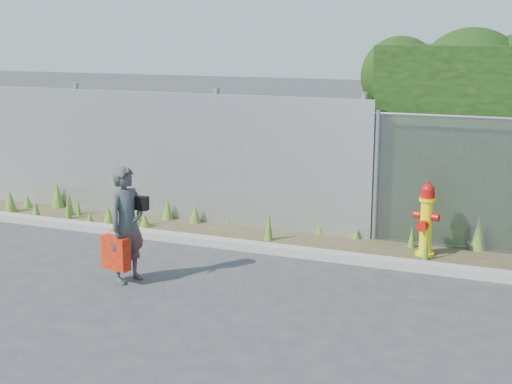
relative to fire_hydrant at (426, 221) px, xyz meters
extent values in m
plane|color=#37373A|center=(-1.92, -2.48, -0.54)|extent=(80.00, 80.00, 0.00)
cube|color=gray|center=(-1.92, -0.68, -0.48)|extent=(16.00, 0.22, 0.12)
cube|color=#413B25|center=(-1.92, -0.08, -0.53)|extent=(16.00, 1.20, 0.01)
cone|color=#467122|center=(-4.45, 0.37, -0.35)|extent=(0.19, 0.19, 0.38)
cone|color=#467122|center=(-1.75, 0.53, -0.32)|extent=(0.15, 0.15, 0.43)
cone|color=#467122|center=(-6.09, -0.22, -0.30)|extent=(0.11, 0.11, 0.47)
cone|color=#467122|center=(-6.77, 0.38, -0.30)|extent=(0.24, 0.24, 0.48)
cone|color=#467122|center=(-2.38, -0.14, -0.28)|extent=(0.14, 0.14, 0.51)
cone|color=#467122|center=(-0.25, 0.32, -0.37)|extent=(0.12, 0.12, 0.33)
cone|color=#467122|center=(-4.71, -0.20, -0.37)|extent=(0.24, 0.24, 0.33)
cone|color=#467122|center=(-4.46, 0.38, -0.37)|extent=(0.20, 0.20, 0.34)
cone|color=#467122|center=(-5.10, -0.46, -0.34)|extent=(0.24, 0.24, 0.39)
cone|color=#467122|center=(-6.06, 0.04, -0.36)|extent=(0.09, 0.09, 0.35)
cone|color=#467122|center=(0.05, -0.22, -0.31)|extent=(0.09, 0.09, 0.45)
cone|color=#467122|center=(-1.13, 0.44, -0.44)|extent=(0.13, 0.13, 0.19)
cone|color=#467122|center=(-7.28, 0.16, -0.41)|extent=(0.18, 0.18, 0.25)
cone|color=#467122|center=(-7.35, -0.21, -0.33)|extent=(0.24, 0.24, 0.41)
cone|color=#467122|center=(-6.58, -0.43, -0.41)|extent=(0.14, 0.14, 0.26)
cone|color=#467122|center=(-0.03, 0.15, -0.28)|extent=(0.09, 0.09, 0.51)
cone|color=#467122|center=(-6.22, 0.00, -0.32)|extent=(0.16, 0.16, 0.45)
cone|color=#467122|center=(-4.57, -0.20, -0.42)|extent=(0.20, 0.20, 0.24)
cone|color=#467122|center=(0.69, 0.57, -0.27)|extent=(0.23, 0.23, 0.53)
cone|color=#467122|center=(-3.35, 0.51, -0.31)|extent=(0.09, 0.09, 0.46)
cone|color=#467122|center=(-5.48, -0.46, -0.42)|extent=(0.17, 0.17, 0.23)
cone|color=#467122|center=(-6.56, -0.50, -0.36)|extent=(0.18, 0.18, 0.36)
cone|color=#467122|center=(-3.92, 0.36, -0.38)|extent=(0.21, 0.21, 0.32)
cube|color=#A9AAB0|center=(-5.17, 0.52, 0.56)|extent=(8.50, 0.08, 2.20)
cylinder|color=gray|center=(-6.42, 0.64, 0.61)|extent=(0.10, 0.10, 2.30)
cylinder|color=gray|center=(-3.62, 0.64, 0.61)|extent=(0.10, 0.10, 2.30)
cylinder|color=gray|center=(-1.12, 0.64, 0.61)|extent=(0.10, 0.10, 2.30)
cylinder|color=gray|center=(-0.87, 0.52, 0.49)|extent=(0.07, 0.07, 2.05)
sphere|color=black|center=(-0.80, 1.78, 1.95)|extent=(1.30, 1.30, 1.30)
sphere|color=black|center=(0.34, 1.63, 1.83)|extent=(1.81, 1.81, 1.81)
cylinder|color=#FFE80D|center=(0.00, 0.01, -0.51)|extent=(0.27, 0.27, 0.06)
cylinder|color=#FFE80D|center=(0.00, 0.01, -0.12)|extent=(0.18, 0.18, 0.83)
cylinder|color=#FFE80D|center=(0.00, 0.01, 0.31)|extent=(0.23, 0.23, 0.05)
cylinder|color=#B20F0A|center=(0.00, 0.01, 0.38)|extent=(0.21, 0.21, 0.10)
sphere|color=#B20F0A|center=(0.00, 0.01, 0.45)|extent=(0.19, 0.19, 0.19)
cylinder|color=#B20F0A|center=(0.00, 0.01, 0.55)|extent=(0.05, 0.05, 0.05)
cylinder|color=#B20F0A|center=(-0.14, 0.01, 0.07)|extent=(0.10, 0.11, 0.11)
cylinder|color=#B20F0A|center=(0.14, 0.01, 0.07)|extent=(0.10, 0.11, 0.11)
cylinder|color=#B20F0A|center=(0.00, -0.13, -0.05)|extent=(0.15, 0.12, 0.15)
imported|color=#106762|center=(-3.43, -2.52, 0.23)|extent=(0.52, 0.64, 1.54)
cube|color=#AB0909|center=(-3.53, -2.66, -0.13)|extent=(0.39, 0.14, 0.43)
cylinder|color=#AB0909|center=(-3.53, -2.66, 0.16)|extent=(0.19, 0.02, 0.02)
cube|color=black|center=(-3.32, -2.39, 0.50)|extent=(0.24, 0.10, 0.18)
camera|label=1|loc=(1.44, -10.13, 2.67)|focal=50.00mm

